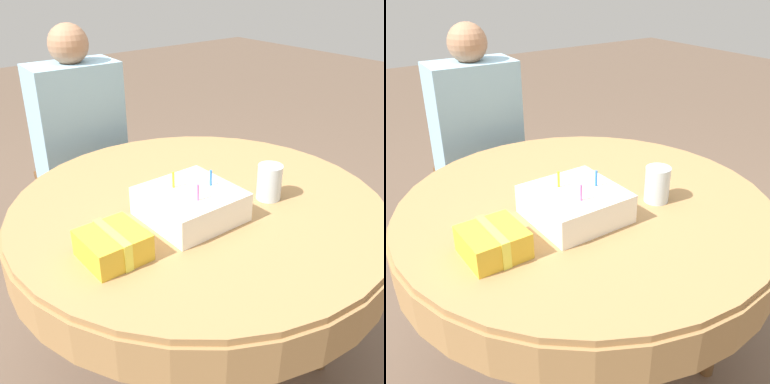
# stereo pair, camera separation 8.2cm
# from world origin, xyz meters

# --- Properties ---
(ground_plane) EXTENTS (12.00, 12.00, 0.00)m
(ground_plane) POSITION_xyz_m (0.00, 0.00, 0.00)
(ground_plane) COLOR brown
(dining_table) EXTENTS (1.24, 1.24, 0.70)m
(dining_table) POSITION_xyz_m (0.00, 0.00, 0.62)
(dining_table) COLOR #9E7547
(dining_table) RESTS_ON ground_plane
(chair) EXTENTS (0.40, 0.40, 0.97)m
(chair) POSITION_xyz_m (0.00, 0.95, 0.52)
(chair) COLOR brown
(chair) RESTS_ON ground_plane
(person) EXTENTS (0.40, 0.33, 1.18)m
(person) POSITION_xyz_m (-0.00, 0.86, 0.71)
(person) COLOR #9E7051
(person) RESTS_ON ground_plane
(birthday_cake) EXTENTS (0.27, 0.27, 0.14)m
(birthday_cake) POSITION_xyz_m (-0.09, -0.06, 0.75)
(birthday_cake) COLOR white
(birthday_cake) RESTS_ON dining_table
(drinking_glass) EXTENTS (0.08, 0.08, 0.12)m
(drinking_glass) POSITION_xyz_m (0.19, -0.13, 0.76)
(drinking_glass) COLOR silver
(drinking_glass) RESTS_ON dining_table
(gift_box) EXTENTS (0.16, 0.16, 0.08)m
(gift_box) POSITION_xyz_m (-0.38, -0.10, 0.74)
(gift_box) COLOR gold
(gift_box) RESTS_ON dining_table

